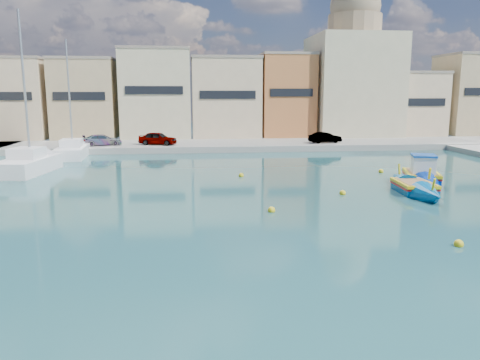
# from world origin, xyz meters

# --- Properties ---
(ground) EXTENTS (160.00, 160.00, 0.00)m
(ground) POSITION_xyz_m (0.00, 0.00, 0.00)
(ground) COLOR #123036
(ground) RESTS_ON ground
(north_quay) EXTENTS (80.00, 8.00, 0.60)m
(north_quay) POSITION_xyz_m (0.00, 32.00, 0.30)
(north_quay) COLOR gray
(north_quay) RESTS_ON ground
(north_townhouses) EXTENTS (83.20, 7.87, 10.19)m
(north_townhouses) POSITION_xyz_m (6.68, 39.36, 5.00)
(north_townhouses) COLOR #CDB38E
(north_townhouses) RESTS_ON ground
(church_block) EXTENTS (10.00, 10.00, 19.10)m
(church_block) POSITION_xyz_m (10.00, 40.00, 8.41)
(church_block) COLOR #C5BA93
(church_block) RESTS_ON ground
(parked_cars) EXTENTS (26.49, 2.69, 1.30)m
(parked_cars) POSITION_xyz_m (-10.91, 30.50, 1.19)
(parked_cars) COLOR #4C1919
(parked_cars) RESTS_ON north_quay
(luzzu_blue_cabin) EXTENTS (4.39, 8.21, 2.83)m
(luzzu_blue_cabin) POSITION_xyz_m (4.86, 11.45, 0.35)
(luzzu_blue_cabin) COLOR #002A9F
(luzzu_blue_cabin) RESTS_ON ground
(luzzu_green) EXTENTS (2.44, 7.27, 2.25)m
(luzzu_green) POSITION_xyz_m (2.87, 8.42, 0.24)
(luzzu_green) COLOR #005596
(luzzu_green) RESTS_ON ground
(yacht_north) EXTENTS (2.95, 8.53, 11.19)m
(yacht_north) POSITION_xyz_m (-20.76, 27.91, 0.44)
(yacht_north) COLOR white
(yacht_north) RESTS_ON ground
(yacht_midnorth) EXTENTS (3.85, 9.02, 12.39)m
(yacht_midnorth) POSITION_xyz_m (-21.53, 19.76, 0.49)
(yacht_midnorth) COLOR white
(yacht_midnorth) RESTS_ON ground
(mooring_buoys) EXTENTS (23.85, 16.79, 0.36)m
(mooring_buoys) POSITION_xyz_m (2.56, 6.42, 0.08)
(mooring_buoys) COLOR yellow
(mooring_buoys) RESTS_ON ground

